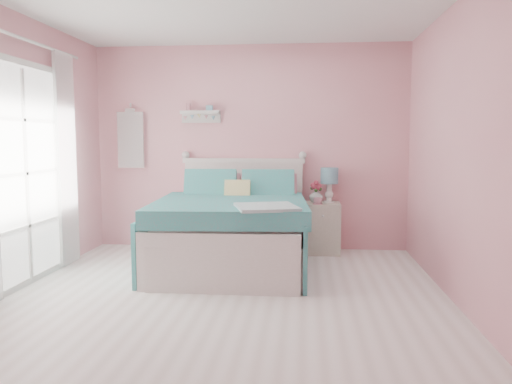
% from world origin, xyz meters
% --- Properties ---
extents(floor, '(4.50, 4.50, 0.00)m').
position_xyz_m(floor, '(0.00, 0.00, 0.00)').
color(floor, silver).
rests_on(floor, ground).
extents(room_shell, '(4.50, 4.50, 4.50)m').
position_xyz_m(room_shell, '(0.00, 0.00, 1.58)').
color(room_shell, pink).
rests_on(room_shell, floor).
extents(bed, '(1.69, 2.06, 1.17)m').
position_xyz_m(bed, '(-0.07, 1.24, 0.40)').
color(bed, silver).
rests_on(bed, floor).
extents(nightstand, '(0.43, 0.43, 0.63)m').
position_xyz_m(nightstand, '(0.93, 2.02, 0.31)').
color(nightstand, beige).
rests_on(nightstand, floor).
extents(table_lamp, '(0.22, 0.22, 0.43)m').
position_xyz_m(table_lamp, '(1.01, 2.07, 0.93)').
color(table_lamp, white).
rests_on(table_lamp, nightstand).
extents(vase, '(0.20, 0.20, 0.18)m').
position_xyz_m(vase, '(0.85, 2.06, 0.71)').
color(vase, silver).
rests_on(vase, nightstand).
extents(teacup, '(0.13, 0.13, 0.08)m').
position_xyz_m(teacup, '(0.86, 1.88, 0.67)').
color(teacup, pink).
rests_on(teacup, nightstand).
extents(roses, '(0.14, 0.11, 0.12)m').
position_xyz_m(roses, '(0.85, 2.05, 0.84)').
color(roses, '#CA445D').
rests_on(roses, vase).
extents(wall_shelf, '(0.50, 0.15, 0.25)m').
position_xyz_m(wall_shelf, '(-0.63, 2.19, 1.73)').
color(wall_shelf, silver).
rests_on(wall_shelf, room_shell).
extents(hanging_dress, '(0.34, 0.03, 0.72)m').
position_xyz_m(hanging_dress, '(-1.55, 2.18, 1.40)').
color(hanging_dress, white).
rests_on(hanging_dress, room_shell).
extents(french_door, '(0.04, 1.32, 2.16)m').
position_xyz_m(french_door, '(-1.97, 0.40, 1.07)').
color(french_door, silver).
rests_on(french_door, floor).
extents(curtain_far, '(0.04, 0.40, 2.32)m').
position_xyz_m(curtain_far, '(-1.92, 1.14, 1.18)').
color(curtain_far, white).
rests_on(curtain_far, floor).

